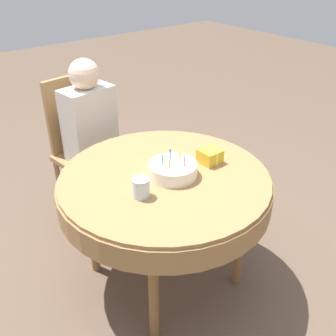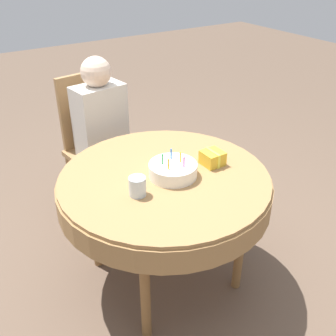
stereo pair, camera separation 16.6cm
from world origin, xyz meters
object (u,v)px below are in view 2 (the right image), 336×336
Objects in this scene: chair at (97,141)px; gift_box at (212,158)px; birthday_cake at (173,170)px; drinking_glass at (137,186)px; person at (103,125)px.

gift_box is (0.27, -0.96, 0.22)m from chair.
birthday_cake is (0.03, -0.94, 0.22)m from chair.
chair reaches higher than birthday_cake.
chair is at bearing 78.12° from drinking_glass.
drinking_glass is 0.48m from gift_box.
chair is 0.87× the size of person.
birthday_cake is at bearing -97.00° from person.
person is at bearing 106.70° from gift_box.
person is at bearing 90.76° from birthday_cake.
drinking_glass reaches higher than gift_box.
gift_box is at bearing -82.00° from chair.
birthday_cake is 2.61× the size of drinking_glass.
drinking_glass is (-0.21, -0.99, 0.23)m from chair.
drinking_glass is (-0.22, -0.89, 0.07)m from person.
chair is at bearing 91.54° from birthday_cake.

